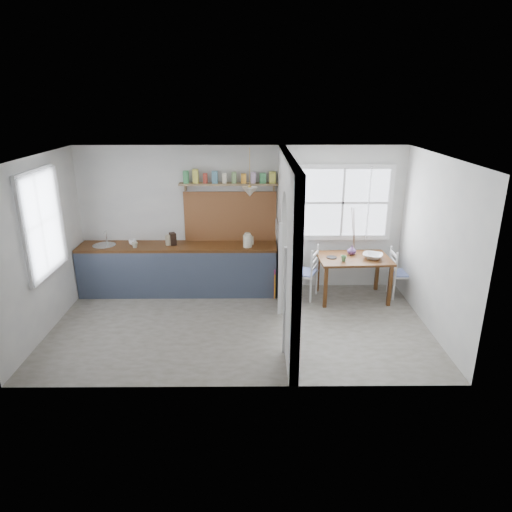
{
  "coord_description": "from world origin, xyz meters",
  "views": [
    {
      "loc": [
        0.2,
        -6.38,
        3.37
      ],
      "look_at": [
        0.25,
        0.23,
        1.07
      ],
      "focal_mm": 32.0,
      "sensor_mm": 36.0,
      "label": 1
    }
  ],
  "objects_px": {
    "chair_right": "(402,273)",
    "vase": "(352,250)",
    "kettle": "(247,240)",
    "chair_left": "(303,272)",
    "dining_table": "(353,278)"
  },
  "relations": [
    {
      "from": "chair_right",
      "to": "dining_table",
      "type": "bearing_deg",
      "value": 95.77
    },
    {
      "from": "dining_table",
      "to": "chair_right",
      "type": "height_order",
      "value": "chair_right"
    },
    {
      "from": "chair_left",
      "to": "vase",
      "type": "relative_size",
      "value": 5.83
    },
    {
      "from": "kettle",
      "to": "vase",
      "type": "height_order",
      "value": "kettle"
    },
    {
      "from": "chair_left",
      "to": "chair_right",
      "type": "bearing_deg",
      "value": 113.08
    },
    {
      "from": "vase",
      "to": "chair_right",
      "type": "bearing_deg",
      "value": -4.21
    },
    {
      "from": "chair_right",
      "to": "vase",
      "type": "distance_m",
      "value": 1.0
    },
    {
      "from": "dining_table",
      "to": "chair_right",
      "type": "bearing_deg",
      "value": 2.44
    },
    {
      "from": "chair_right",
      "to": "kettle",
      "type": "xyz_separation_m",
      "value": [
        -2.73,
        0.09,
        0.59
      ]
    },
    {
      "from": "kettle",
      "to": "chair_left",
      "type": "bearing_deg",
      "value": -4.18
    },
    {
      "from": "dining_table",
      "to": "chair_left",
      "type": "xyz_separation_m",
      "value": [
        -0.86,
        0.06,
        0.09
      ]
    },
    {
      "from": "dining_table",
      "to": "chair_left",
      "type": "height_order",
      "value": "chair_left"
    },
    {
      "from": "chair_left",
      "to": "chair_right",
      "type": "xyz_separation_m",
      "value": [
        1.76,
        0.02,
        -0.04
      ]
    },
    {
      "from": "dining_table",
      "to": "kettle",
      "type": "height_order",
      "value": "kettle"
    },
    {
      "from": "vase",
      "to": "chair_left",
      "type": "bearing_deg",
      "value": -174.06
    }
  ]
}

